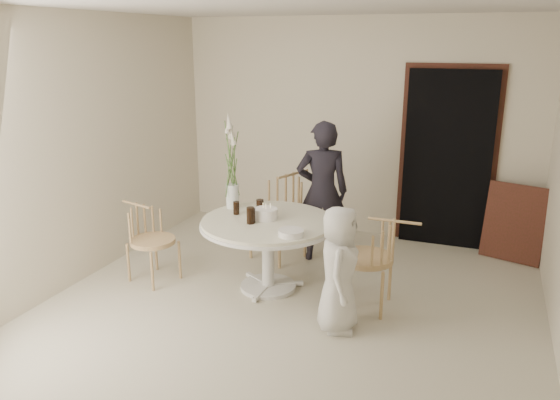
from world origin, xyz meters
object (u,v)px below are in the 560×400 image
(table, at_px, (268,231))
(girl, at_px, (322,192))
(boy, at_px, (339,269))
(chair_far, at_px, (286,203))
(chair_right, at_px, (379,250))
(birthday_cake, at_px, (266,214))
(flower_vase, at_px, (232,169))
(chair_left, at_px, (145,231))

(table, relative_size, girl, 0.84)
(boy, bearing_deg, chair_far, 24.52)
(table, xyz_separation_m, girl, (0.26, 0.95, 0.18))
(chair_right, bearing_deg, boy, -25.78)
(chair_right, relative_size, girl, 0.56)
(birthday_cake, bearing_deg, chair_far, 98.32)
(girl, distance_m, boy, 1.61)
(birthday_cake, bearing_deg, girl, 72.84)
(boy, xyz_separation_m, birthday_cake, (-0.89, 0.54, 0.23))
(girl, height_order, flower_vase, flower_vase)
(chair_right, distance_m, chair_left, 2.40)
(boy, bearing_deg, chair_right, -36.46)
(table, distance_m, chair_right, 1.11)
(chair_left, height_order, girl, girl)
(table, height_order, girl, girl)
(boy, height_order, birthday_cake, boy)
(girl, height_order, birthday_cake, girl)
(boy, relative_size, flower_vase, 1.12)
(girl, xyz_separation_m, boy, (0.60, -1.47, -0.24))
(table, xyz_separation_m, chair_far, (-0.16, 0.92, 0.01))
(boy, bearing_deg, chair_left, 71.02)
(table, relative_size, flower_vase, 1.34)
(chair_right, xyz_separation_m, boy, (-0.24, -0.50, -0.02))
(girl, bearing_deg, chair_far, -16.09)
(chair_far, height_order, birthday_cake, chair_far)
(table, distance_m, boy, 1.01)
(chair_left, height_order, birthday_cake, birthday_cake)
(chair_far, bearing_deg, chair_left, -114.21)
(chair_far, xyz_separation_m, girl, (0.42, 0.03, 0.17))
(table, xyz_separation_m, chair_right, (1.11, -0.02, -0.04))
(chair_left, bearing_deg, chair_right, -69.69)
(table, height_order, chair_far, chair_far)
(chair_far, distance_m, chair_right, 1.58)
(chair_right, distance_m, boy, 0.56)
(chair_right, height_order, birthday_cake, chair_right)
(girl, bearing_deg, table, 54.72)
(table, bearing_deg, chair_left, -170.74)
(table, bearing_deg, chair_far, 99.74)
(chair_far, bearing_deg, chair_right, -15.92)
(chair_left, relative_size, birthday_cake, 3.53)
(chair_far, height_order, chair_left, chair_far)
(table, distance_m, flower_vase, 0.76)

